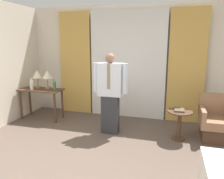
{
  "coord_description": "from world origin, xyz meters",
  "views": [
    {
      "loc": [
        1.07,
        -2.23,
        1.83
      ],
      "look_at": [
        -0.03,
        1.7,
        0.95
      ],
      "focal_mm": 35.0,
      "sensor_mm": 36.0,
      "label": 1
    }
  ],
  "objects": [
    {
      "name": "table_lamp_left",
      "position": [
        -2.09,
        2.31,
        1.06
      ],
      "size": [
        0.23,
        0.23,
        0.44
      ],
      "color": "#9E7F47",
      "rests_on": "desk"
    },
    {
      "name": "bottle_by_lamp",
      "position": [
        -1.53,
        2.14,
        0.85
      ],
      "size": [
        0.07,
        0.07,
        0.26
      ],
      "color": "#336638",
      "rests_on": "desk"
    },
    {
      "name": "person",
      "position": [
        -0.11,
        1.85,
        0.88
      ],
      "size": [
        0.69,
        0.23,
        1.63
      ],
      "color": "#2D2D33",
      "rests_on": "ground_plane"
    },
    {
      "name": "side_table",
      "position": [
        1.24,
        1.9,
        0.38
      ],
      "size": [
        0.46,
        0.46,
        0.57
      ],
      "color": "#4C3323",
      "rests_on": "ground_plane"
    },
    {
      "name": "curtain_drape_right",
      "position": [
        1.36,
        2.95,
        1.29
      ],
      "size": [
        0.81,
        0.06,
        2.58
      ],
      "color": "gold",
      "rests_on": "ground_plane"
    },
    {
      "name": "curtain_sheer_center",
      "position": [
        0.0,
        2.95,
        1.29
      ],
      "size": [
        1.83,
        0.06,
        2.58
      ],
      "color": "white",
      "rests_on": "ground_plane"
    },
    {
      "name": "desk",
      "position": [
        -1.95,
        2.22,
        0.6
      ],
      "size": [
        1.04,
        0.47,
        0.74
      ],
      "color": "#4C3323",
      "rests_on": "ground_plane"
    },
    {
      "name": "book",
      "position": [
        1.23,
        1.92,
        0.58
      ],
      "size": [
        0.18,
        0.25,
        0.03
      ],
      "color": "brown",
      "rests_on": "side_table"
    },
    {
      "name": "armchair",
      "position": [
        1.89,
        2.1,
        0.32
      ],
      "size": [
        0.55,
        0.62,
        0.86
      ],
      "color": "#4C3323",
      "rests_on": "ground_plane"
    },
    {
      "name": "table_lamp_right",
      "position": [
        -1.81,
        2.31,
        1.06
      ],
      "size": [
        0.23,
        0.23,
        0.44
      ],
      "color": "#9E7F47",
      "rests_on": "desk"
    },
    {
      "name": "bottle_near_edge",
      "position": [
        -2.11,
        2.1,
        0.85
      ],
      "size": [
        0.08,
        0.08,
        0.27
      ],
      "color": "silver",
      "rests_on": "desk"
    },
    {
      "name": "wall_back",
      "position": [
        0.0,
        3.08,
        1.35
      ],
      "size": [
        10.0,
        0.06,
        2.7
      ],
      "color": "silver",
      "rests_on": "ground_plane"
    },
    {
      "name": "curtain_drape_left",
      "position": [
        -1.36,
        2.95,
        1.29
      ],
      "size": [
        0.81,
        0.06,
        2.58
      ],
      "color": "gold",
      "rests_on": "ground_plane"
    }
  ]
}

